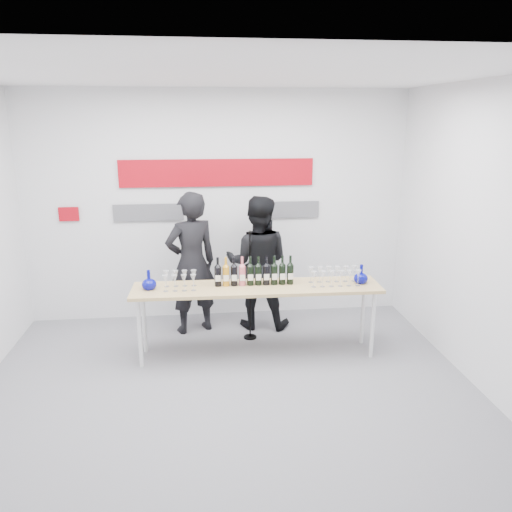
{
  "coord_description": "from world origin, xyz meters",
  "views": [
    {
      "loc": [
        -0.23,
        -4.52,
        2.64
      ],
      "look_at": [
        0.37,
        0.8,
        1.15
      ],
      "focal_mm": 35.0,
      "sensor_mm": 36.0,
      "label": 1
    }
  ],
  "objects_px": {
    "tasting_table": "(257,292)",
    "mic_stand": "(250,306)",
    "presenter_left": "(192,263)",
    "presenter_right": "(258,263)"
  },
  "relations": [
    {
      "from": "tasting_table",
      "to": "presenter_right",
      "type": "bearing_deg",
      "value": 84.19
    },
    {
      "from": "tasting_table",
      "to": "presenter_right",
      "type": "relative_size",
      "value": 1.62
    },
    {
      "from": "presenter_left",
      "to": "presenter_right",
      "type": "bearing_deg",
      "value": 163.23
    },
    {
      "from": "presenter_left",
      "to": "tasting_table",
      "type": "bearing_deg",
      "value": 112.33
    },
    {
      "from": "tasting_table",
      "to": "presenter_right",
      "type": "distance_m",
      "value": 0.84
    },
    {
      "from": "tasting_table",
      "to": "mic_stand",
      "type": "xyz_separation_m",
      "value": [
        -0.03,
        0.45,
        -0.35
      ]
    },
    {
      "from": "mic_stand",
      "to": "presenter_right",
      "type": "bearing_deg",
      "value": 56.66
    },
    {
      "from": "tasting_table",
      "to": "presenter_right",
      "type": "height_order",
      "value": "presenter_right"
    },
    {
      "from": "tasting_table",
      "to": "presenter_left",
      "type": "bearing_deg",
      "value": 135.1
    },
    {
      "from": "presenter_left",
      "to": "mic_stand",
      "type": "bearing_deg",
      "value": 134.24
    }
  ]
}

